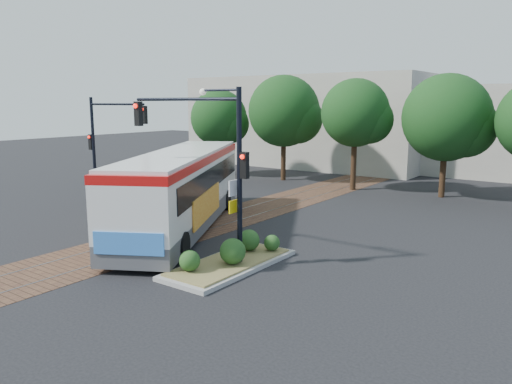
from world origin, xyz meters
TOP-DOWN VIEW (x-y plane):
  - ground at (0.00, 0.00)m, footprint 120.00×120.00m
  - trackbed at (0.00, 4.00)m, footprint 3.60×40.00m
  - tree_row at (1.21, 16.42)m, footprint 26.40×5.60m
  - warehouses at (-0.53, 28.75)m, footprint 40.00×13.00m
  - city_bus at (-0.41, 2.01)m, footprint 8.78×12.80m
  - traffic_island at (4.82, -0.90)m, footprint 2.20×5.20m
  - signal_pole_main at (3.86, -0.81)m, footprint 5.49×0.46m
  - signal_pole_left at (-8.37, 4.00)m, footprint 4.99×0.34m
  - officer at (-6.43, 4.07)m, footprint 0.82×0.79m
  - parked_car at (-8.71, 9.73)m, footprint 4.78×2.91m

SIDE VIEW (x-z plane):
  - ground at x=0.00m, z-range 0.00..0.00m
  - trackbed at x=0.00m, z-range 0.00..0.02m
  - traffic_island at x=4.82m, z-range -0.24..0.89m
  - parked_car at x=-8.71m, z-range 0.00..1.30m
  - officer at x=-6.43m, z-range 0.00..1.89m
  - city_bus at x=-0.41m, z-range 0.20..3.71m
  - warehouses at x=-0.53m, z-range -0.19..7.81m
  - signal_pole_left at x=-8.37m, z-range 0.86..6.86m
  - signal_pole_main at x=3.86m, z-range 1.16..7.16m
  - tree_row at x=1.21m, z-range 1.01..8.69m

